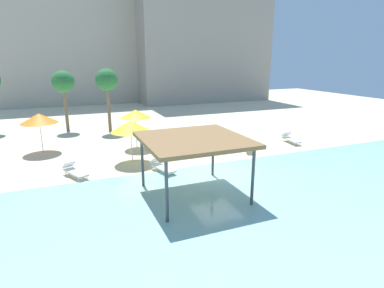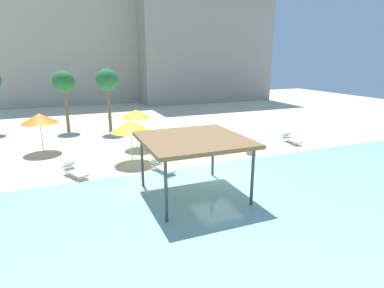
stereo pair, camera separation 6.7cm
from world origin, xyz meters
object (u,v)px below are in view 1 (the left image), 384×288
at_px(lounge_chair_2, 162,166).
at_px(beach_umbrella_orange_2, 39,118).
at_px(lounge_chair_1, 249,146).
at_px(lounge_chair_4, 74,171).
at_px(palm_tree_1, 107,81).
at_px(beach_umbrella_yellow_3, 131,126).
at_px(beach_umbrella_yellow_0, 135,114).
at_px(palm_tree_2, 63,83).
at_px(lounge_chair_3, 290,139).
at_px(shade_pavilion, 194,141).
at_px(lounge_chair_0, 161,143).

bearing_deg(lounge_chair_2, beach_umbrella_orange_2, -153.22).
relative_size(lounge_chair_1, lounge_chair_4, 1.00).
xyz_separation_m(beach_umbrella_orange_2, palm_tree_1, (5.29, 4.63, 2.05)).
distance_m(lounge_chair_1, lounge_chair_4, 11.68).
xyz_separation_m(beach_umbrella_orange_2, beach_umbrella_yellow_3, (5.33, -4.54, -0.09)).
distance_m(beach_umbrella_yellow_0, palm_tree_2, 9.21).
relative_size(beach_umbrella_yellow_0, palm_tree_2, 0.53).
bearing_deg(lounge_chair_4, palm_tree_2, 154.82).
relative_size(beach_umbrella_orange_2, lounge_chair_3, 1.41).
xyz_separation_m(beach_umbrella_orange_2, palm_tree_2, (1.80, 6.40, 1.89)).
bearing_deg(beach_umbrella_orange_2, shade_pavilion, -56.65).
bearing_deg(palm_tree_1, lounge_chair_0, -68.59).
height_order(beach_umbrella_yellow_3, lounge_chair_2, beach_umbrella_yellow_3).
distance_m(beach_umbrella_yellow_3, lounge_chair_3, 12.48).
distance_m(lounge_chair_0, palm_tree_1, 8.34).
xyz_separation_m(beach_umbrella_orange_2, lounge_chair_0, (7.94, -2.12, -2.06)).
distance_m(lounge_chair_1, lounge_chair_3, 4.20).
bearing_deg(shade_pavilion, lounge_chair_1, 39.80).
xyz_separation_m(lounge_chair_2, palm_tree_2, (-4.72, 13.33, 3.95)).
xyz_separation_m(lounge_chair_1, lounge_chair_3, (4.16, 0.61, 0.00)).
bearing_deg(beach_umbrella_yellow_3, beach_umbrella_orange_2, 139.55).
distance_m(beach_umbrella_orange_2, lounge_chair_3, 18.35).
height_order(beach_umbrella_yellow_0, beach_umbrella_orange_2, beach_umbrella_yellow_0).
xyz_separation_m(lounge_chair_3, palm_tree_1, (-12.37, 9.21, 4.11)).
bearing_deg(lounge_chair_1, lounge_chair_2, -53.12).
distance_m(shade_pavilion, lounge_chair_2, 4.39).
bearing_deg(shade_pavilion, palm_tree_1, 96.36).
height_order(beach_umbrella_yellow_0, lounge_chair_0, beach_umbrella_yellow_0).
bearing_deg(beach_umbrella_yellow_0, lounge_chair_3, -15.57).
distance_m(beach_umbrella_yellow_3, lounge_chair_0, 4.07).
xyz_separation_m(beach_umbrella_yellow_0, lounge_chair_3, (11.32, -3.16, -2.19)).
height_order(shade_pavilion, lounge_chair_2, shade_pavilion).
bearing_deg(lounge_chair_4, palm_tree_1, 136.38).
relative_size(lounge_chair_3, lounge_chair_4, 0.98).
height_order(beach_umbrella_yellow_0, palm_tree_2, palm_tree_2).
bearing_deg(lounge_chair_1, palm_tree_2, -111.86).
height_order(beach_umbrella_orange_2, palm_tree_1, palm_tree_1).
height_order(lounge_chair_1, lounge_chair_4, same).
distance_m(shade_pavilion, palm_tree_1, 15.44).
bearing_deg(lounge_chair_3, beach_umbrella_orange_2, -99.61).
relative_size(lounge_chair_3, palm_tree_1, 0.35).
height_order(lounge_chair_1, lounge_chair_3, same).
bearing_deg(beach_umbrella_yellow_0, lounge_chair_2, -88.03).
height_order(beach_umbrella_orange_2, beach_umbrella_yellow_3, beach_umbrella_orange_2).
xyz_separation_m(lounge_chair_2, lounge_chair_3, (11.13, 2.35, 0.00)).
height_order(shade_pavilion, palm_tree_1, palm_tree_1).
distance_m(palm_tree_1, palm_tree_2, 3.91).
bearing_deg(lounge_chair_4, lounge_chair_1, 67.76).
xyz_separation_m(shade_pavilion, beach_umbrella_yellow_3, (-1.66, 6.08, -0.38)).
bearing_deg(lounge_chair_1, beach_umbrella_orange_2, -88.16).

